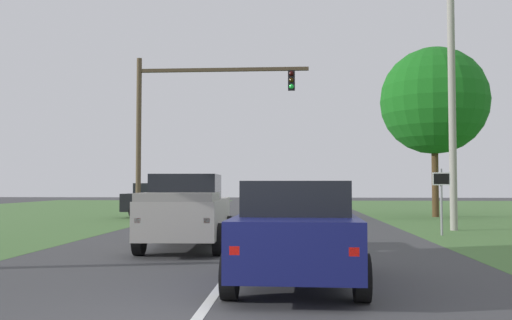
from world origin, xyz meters
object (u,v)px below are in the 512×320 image
Objects in this scene: pickup_truck_lead at (187,211)px; crossing_suv_far at (165,200)px; red_suv_near at (297,229)px; keep_moving_sign at (441,193)px; oak_tree_right at (434,101)px; traffic_light at (184,112)px; utility_pole_right at (452,100)px.

crossing_suv_far is (-3.89, 14.22, -0.06)m from pickup_truck_lead.
keep_moving_sign is at bearing 62.85° from red_suv_near.
traffic_light is at bearing -158.36° from oak_tree_right.
oak_tree_right is at bearing 70.11° from red_suv_near.
traffic_light reaches higher than red_suv_near.
red_suv_near is 6.01m from pickup_truck_lead.
pickup_truck_lead is at bearing 119.23° from red_suv_near.
oak_tree_right reaches higher than traffic_light.
traffic_light is at bearing 107.91° from red_suv_near.
pickup_truck_lead is 14.74m from crossing_suv_far.
red_suv_near is at bearing -70.67° from crossing_suv_far.
oak_tree_right is 15.51m from crossing_suv_far.
traffic_light is 0.81× the size of utility_pole_right.
utility_pole_right is (-1.58, -9.10, -1.31)m from oak_tree_right.
oak_tree_right is (12.81, 5.08, 1.17)m from traffic_light.
traffic_light is 3.54× the size of keep_moving_sign.
red_suv_near is at bearing -117.15° from keep_moving_sign.
red_suv_near is 14.03m from utility_pole_right.
crossing_suv_far is (-1.65, 3.45, -4.18)m from traffic_light.
traffic_light is 11.92m from utility_pole_right.
utility_pole_right is (6.05, 12.00, 4.05)m from red_suv_near.
pickup_truck_lead reaches higher than red_suv_near.
pickup_truck_lead is 0.56× the size of oak_tree_right.
pickup_truck_lead is at bearing -74.69° from crossing_suv_far.
keep_moving_sign is at bearing -114.99° from utility_pole_right.
red_suv_near is 0.86× the size of pickup_truck_lead.
oak_tree_right is (2.59, 11.27, 4.84)m from keep_moving_sign.
pickup_truck_lead reaches higher than crossing_suv_far.
pickup_truck_lead is 0.64× the size of traffic_light.
crossing_suv_far is at bearing 109.33° from red_suv_near.
crossing_suv_far is at bearing 140.91° from keep_moving_sign.
utility_pole_right is (11.23, -4.01, -0.14)m from traffic_light.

